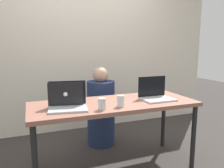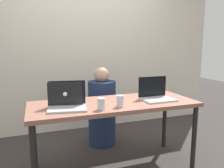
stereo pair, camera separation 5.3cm
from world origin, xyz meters
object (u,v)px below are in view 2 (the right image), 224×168
object	(u,v)px
laptop_front_left	(67,103)
laptop_front_right	(156,95)
person_at_center	(102,110)
laptop_back_left	(66,100)
water_glass_left	(101,105)
water_glass_center	(120,102)

from	to	relation	value
laptop_front_left	laptop_front_right	size ratio (longest dim) A/B	1.12
person_at_center	laptop_front_left	size ratio (longest dim) A/B	2.75
laptop_back_left	water_glass_left	size ratio (longest dim) A/B	3.44
water_glass_left	water_glass_center	distance (m)	0.20
laptop_front_left	water_glass_center	size ratio (longest dim) A/B	3.45
person_at_center	water_glass_left	bearing A→B (deg)	82.10
water_glass_left	laptop_front_right	bearing A→B (deg)	14.52
person_at_center	laptop_back_left	world-z (taller)	person_at_center
laptop_front_left	laptop_back_left	distance (m)	0.12
water_glass_center	person_at_center	bearing A→B (deg)	85.14
laptop_front_right	water_glass_left	world-z (taller)	laptop_front_right
laptop_front_left	water_glass_left	distance (m)	0.32
laptop_back_left	laptop_front_right	distance (m)	0.95
water_glass_left	water_glass_center	bearing A→B (deg)	10.05
laptop_front_right	laptop_front_left	bearing A→B (deg)	-179.27
laptop_back_left	laptop_front_right	bearing A→B (deg)	-174.62
laptop_front_left	water_glass_center	bearing A→B (deg)	-4.68
person_at_center	laptop_front_left	xyz separation A→B (m)	(-0.55, -0.71, 0.33)
laptop_back_left	water_glass_center	bearing A→B (deg)	164.58
person_at_center	laptop_back_left	size ratio (longest dim) A/B	2.87
laptop_front_right	water_glass_center	size ratio (longest dim) A/B	3.09
person_at_center	laptop_back_left	bearing A→B (deg)	56.39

